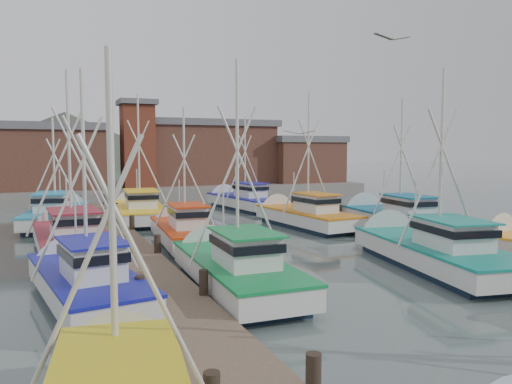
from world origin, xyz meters
name	(u,v)px	position (x,y,z in m)	size (l,w,h in m)	color
ground	(333,274)	(0.00, 0.00, 0.00)	(260.00, 260.00, 0.00)	#50615D
dock_left	(139,263)	(-7.00, 4.04, 0.21)	(2.30, 46.00, 1.50)	#4F3E31
dock_right	(406,239)	(7.00, 4.04, 0.21)	(2.30, 46.00, 1.50)	#4F3E31
quay	(151,189)	(0.00, 37.00, 0.60)	(44.00, 16.00, 1.20)	gray
shed_left	(39,156)	(-11.00, 35.00, 4.34)	(12.72, 8.48, 6.20)	brown
shed_center	(204,151)	(6.00, 37.00, 4.69)	(14.84, 9.54, 6.90)	brown
shed_right	(303,159)	(17.00, 34.00, 3.84)	(8.48, 6.36, 5.20)	brown
lookout_tower	(138,143)	(-2.00, 33.00, 5.55)	(3.60, 3.60, 8.50)	#5F291B
distant_hills	(35,168)	(-12.76, 122.59, 0.00)	(175.00, 140.00, 42.00)	#3D473B
boat_4	(231,268)	(-4.36, -0.10, 0.68)	(3.54, 8.90, 8.79)	#0F1D32
boat_5	(428,250)	(4.50, -0.37, 0.68)	(4.74, 10.30, 9.14)	#0F1D32
boat_6	(83,281)	(-9.48, 0.10, 0.68)	(3.62, 8.40, 8.10)	#0F1D32
boat_8	(183,232)	(-3.97, 8.37, 0.68)	(3.11, 8.31, 7.73)	#0F1D32
boat_9	(302,216)	(4.68, 11.35, 0.68)	(3.70, 9.20, 9.26)	#0F1D32
boat_10	(70,238)	(-9.49, 8.58, 0.69)	(3.96, 9.93, 9.50)	#0F1D32
boat_11	(393,218)	(9.42, 8.21, 0.68)	(4.08, 10.12, 8.90)	#0F1D32
boat_12	(139,211)	(-4.53, 18.28, 0.68)	(3.85, 9.88, 9.51)	#0F1D32
boat_13	(241,201)	(4.51, 21.72, 0.68)	(3.94, 9.39, 8.34)	#0F1D32
boat_14	(58,214)	(-9.81, 18.33, 0.68)	(4.69, 9.82, 7.81)	#0F1D32
gull_near	(392,38)	(1.18, -1.90, 8.98)	(1.54, 0.60, 0.24)	gray
gull_far	(299,133)	(0.25, 3.42, 5.73)	(1.50, 0.66, 0.24)	gray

